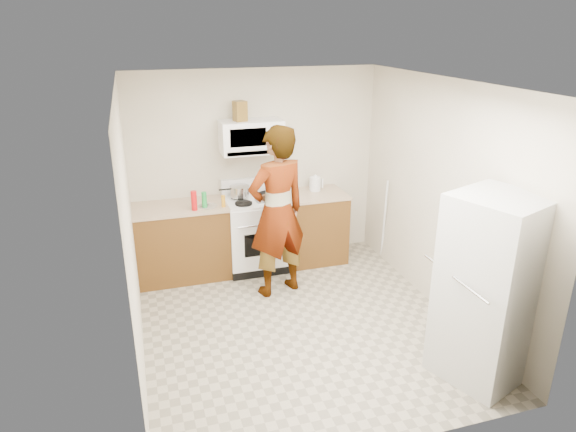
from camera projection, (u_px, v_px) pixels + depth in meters
name	position (u px, v px, depth m)	size (l,w,h in m)	color
floor	(299.00, 324.00, 5.47)	(3.60, 3.60, 0.00)	gray
back_wall	(257.00, 168.00, 6.63)	(3.20, 0.02, 2.50)	beige
right_wall	(441.00, 199.00, 5.46)	(0.02, 3.60, 2.50)	beige
cabinet_left	(182.00, 243.00, 6.36)	(1.12, 0.62, 0.90)	brown
counter_left	(179.00, 207.00, 6.19)	(1.14, 0.64, 0.04)	tan
cabinet_right	(313.00, 228.00, 6.83)	(0.80, 0.62, 0.90)	brown
counter_right	(313.00, 194.00, 6.66)	(0.82, 0.64, 0.04)	tan
gas_range	(256.00, 232.00, 6.60)	(0.76, 0.65, 1.13)	white
microwave	(251.00, 137.00, 6.28)	(0.76, 0.38, 0.40)	white
person	(277.00, 212.00, 5.80)	(0.73, 0.48, 2.00)	tan
fridge	(489.00, 289.00, 4.42)	(0.70, 0.70, 1.70)	silver
kettle	(315.00, 184.00, 6.73)	(0.15, 0.15, 0.18)	silver
jug	(240.00, 111.00, 6.11)	(0.14, 0.14, 0.24)	brown
saucepan	(240.00, 191.00, 6.45)	(0.24, 0.24, 0.13)	silver
tray	(266.00, 199.00, 6.37)	(0.25, 0.16, 0.05)	white
bottle_spray	(194.00, 201.00, 6.01)	(0.07, 0.07, 0.23)	red
bottle_hot_sauce	(223.00, 201.00, 6.13)	(0.05, 0.05, 0.15)	orange
bottle_green_cap	(204.00, 200.00, 6.10)	(0.06, 0.06, 0.19)	green
pot_lid	(208.00, 206.00, 6.17)	(0.23, 0.23, 0.01)	white
broom	(384.00, 220.00, 6.75)	(0.03, 0.03, 1.16)	silver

